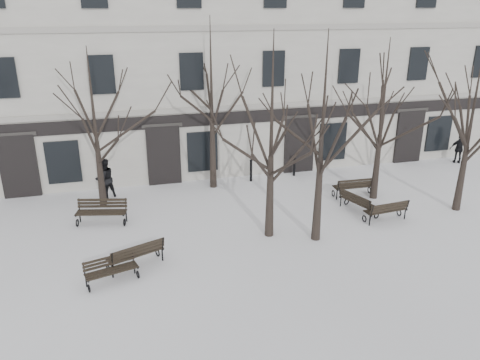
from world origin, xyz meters
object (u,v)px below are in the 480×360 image
object	(u,v)px
tree_3	(473,113)
bench_5	(358,202)
bench_1	(136,254)
bench_3	(102,211)
bench_4	(355,186)
bench_0	(111,269)
bench_2	(386,210)
tree_1	(272,114)
tree_2	(323,115)

from	to	relation	value
tree_3	bench_5	xyz separation A→B (m)	(-4.31, 0.80, -3.71)
bench_1	bench_3	size ratio (longest dim) A/B	0.96
bench_4	tree_3	bearing A→B (deg)	147.85
bench_5	bench_0	bearing A→B (deg)	87.63
tree_3	bench_3	xyz separation A→B (m)	(-14.74, 2.50, -3.66)
bench_5	bench_3	bearing A→B (deg)	62.90
bench_2	bench_4	bearing A→B (deg)	-95.30
bench_1	bench_3	bearing A→B (deg)	-94.75
bench_5	tree_1	bearing A→B (deg)	85.56
tree_1	tree_2	world-z (taller)	tree_2
bench_1	bench_5	world-z (taller)	bench_1
bench_1	bench_2	world-z (taller)	bench_1
bench_3	bench_5	distance (m)	10.57
tree_2	bench_2	size ratio (longest dim) A/B	4.09
tree_3	bench_1	xyz separation A→B (m)	(-13.60, -1.32, -3.68)
tree_1	bench_3	distance (m)	7.94
tree_1	bench_1	size ratio (longest dim) A/B	3.80
bench_1	bench_2	distance (m)	10.07
tree_2	bench_4	size ratio (longest dim) A/B	3.92
bench_1	bench_4	bearing A→B (deg)	179.12
bench_0	bench_2	world-z (taller)	bench_2
tree_2	bench_5	xyz separation A→B (m)	(2.66, 1.77, -4.24)
tree_1	tree_2	size ratio (longest dim) A/B	1.00
tree_1	tree_3	xyz separation A→B (m)	(8.57, 0.22, -0.53)
tree_1	bench_0	world-z (taller)	tree_1
bench_2	bench_0	bearing A→B (deg)	3.62
tree_1	bench_2	distance (m)	6.54
tree_2	bench_4	distance (m)	6.38
tree_1	tree_2	bearing A→B (deg)	-25.12
bench_5	tree_3	bearing A→B (deg)	-118.35
tree_2	bench_4	xyz separation A→B (m)	(3.37, 3.39, -4.21)
bench_2	bench_4	size ratio (longest dim) A/B	0.96
tree_3	bench_2	bearing A→B (deg)	-175.72
tree_3	bench_2	world-z (taller)	tree_3
tree_2	bench_3	world-z (taller)	tree_2
tree_2	bench_0	world-z (taller)	tree_2
bench_1	tree_1	bearing A→B (deg)	170.97
bench_4	bench_5	world-z (taller)	bench_4
tree_1	bench_4	size ratio (longest dim) A/B	3.91
bench_5	bench_1	bearing A→B (deg)	85.01
tree_3	bench_2	distance (m)	5.16
bench_2	bench_5	world-z (taller)	bench_5
tree_3	bench_4	xyz separation A→B (m)	(-3.59, 2.42, -3.68)
bench_1	bench_2	xyz separation A→B (m)	(10.01, 1.06, -0.03)
bench_0	bench_4	distance (m)	11.69
bench_0	bench_1	world-z (taller)	bench_1
tree_2	tree_3	size ratio (longest dim) A/B	1.13
bench_3	bench_5	bearing A→B (deg)	3.98
tree_1	tree_3	distance (m)	8.58
bench_1	bench_5	xyz separation A→B (m)	(9.29, 2.12, -0.02)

